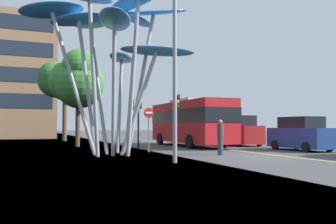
{
  "coord_description": "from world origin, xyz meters",
  "views": [
    {
      "loc": [
        -10.98,
        -15.69,
        1.51
      ],
      "look_at": [
        -1.77,
        7.63,
        2.5
      ],
      "focal_mm": 38.9,
      "sensor_mm": 36.0,
      "label": 1
    }
  ],
  "objects_px": {
    "red_bus": "(190,120)",
    "traffic_light_island_mid": "(132,112)",
    "leaf_sculpture": "(113,30)",
    "traffic_light_kerb_near": "(176,111)",
    "street_lamp": "(183,34)",
    "no_entry_sign": "(149,123)",
    "car_side_street": "(204,132)",
    "car_parked_far": "(239,132)",
    "traffic_light_kerb_far": "(139,111)",
    "pedestrian": "(220,137)",
    "car_parked_mid": "(301,135)"
  },
  "relations": [
    {
      "from": "red_bus",
      "to": "traffic_light_kerb_far",
      "type": "distance_m",
      "value": 5.08
    },
    {
      "from": "traffic_light_kerb_far",
      "to": "car_parked_far",
      "type": "xyz_separation_m",
      "value": [
        8.6,
        1.33,
        -1.43
      ]
    },
    {
      "from": "red_bus",
      "to": "traffic_light_kerb_near",
      "type": "distance_m",
      "value": 8.33
    },
    {
      "from": "car_parked_mid",
      "to": "pedestrian",
      "type": "height_order",
      "value": "car_parked_mid"
    },
    {
      "from": "car_parked_far",
      "to": "pedestrian",
      "type": "bearing_deg",
      "value": -128.28
    },
    {
      "from": "no_entry_sign",
      "to": "street_lamp",
      "type": "bearing_deg",
      "value": -94.81
    },
    {
      "from": "car_parked_mid",
      "to": "street_lamp",
      "type": "relative_size",
      "value": 0.52
    },
    {
      "from": "traffic_light_kerb_far",
      "to": "car_parked_mid",
      "type": "bearing_deg",
      "value": -29.01
    },
    {
      "from": "pedestrian",
      "to": "no_entry_sign",
      "type": "height_order",
      "value": "no_entry_sign"
    },
    {
      "from": "traffic_light_island_mid",
      "to": "car_side_street",
      "type": "distance_m",
      "value": 9.3
    },
    {
      "from": "traffic_light_kerb_far",
      "to": "car_side_street",
      "type": "bearing_deg",
      "value": 40.44
    },
    {
      "from": "car_side_street",
      "to": "street_lamp",
      "type": "relative_size",
      "value": 0.46
    },
    {
      "from": "leaf_sculpture",
      "to": "car_parked_mid",
      "type": "distance_m",
      "value": 13.09
    },
    {
      "from": "traffic_light_kerb_far",
      "to": "no_entry_sign",
      "type": "xyz_separation_m",
      "value": [
        -0.34,
        -3.08,
        -0.8
      ]
    },
    {
      "from": "red_bus",
      "to": "traffic_light_kerb_near",
      "type": "bearing_deg",
      "value": -120.04
    },
    {
      "from": "car_parked_far",
      "to": "no_entry_sign",
      "type": "bearing_deg",
      "value": -153.74
    },
    {
      "from": "traffic_light_kerb_near",
      "to": "no_entry_sign",
      "type": "relative_size",
      "value": 1.24
    },
    {
      "from": "traffic_light_kerb_near",
      "to": "traffic_light_island_mid",
      "type": "bearing_deg",
      "value": 90.75
    },
    {
      "from": "pedestrian",
      "to": "no_entry_sign",
      "type": "relative_size",
      "value": 0.72
    },
    {
      "from": "car_side_street",
      "to": "no_entry_sign",
      "type": "relative_size",
      "value": 1.53
    },
    {
      "from": "traffic_light_kerb_near",
      "to": "traffic_light_kerb_far",
      "type": "bearing_deg",
      "value": 95.36
    },
    {
      "from": "traffic_light_kerb_near",
      "to": "street_lamp",
      "type": "bearing_deg",
      "value": -108.82
    },
    {
      "from": "traffic_light_kerb_far",
      "to": "car_parked_mid",
      "type": "xyz_separation_m",
      "value": [
        9.05,
        -5.02,
        -1.53
      ]
    },
    {
      "from": "leaf_sculpture",
      "to": "street_lamp",
      "type": "bearing_deg",
      "value": -69.56
    },
    {
      "from": "car_parked_far",
      "to": "no_entry_sign",
      "type": "height_order",
      "value": "no_entry_sign"
    },
    {
      "from": "red_bus",
      "to": "car_parked_far",
      "type": "height_order",
      "value": "red_bus"
    },
    {
      "from": "traffic_light_island_mid",
      "to": "car_parked_mid",
      "type": "relative_size",
      "value": 0.78
    },
    {
      "from": "red_bus",
      "to": "car_side_street",
      "type": "xyz_separation_m",
      "value": [
        3.88,
        5.33,
        -1.01
      ]
    },
    {
      "from": "leaf_sculpture",
      "to": "car_parked_far",
      "type": "xyz_separation_m",
      "value": [
        11.33,
        5.52,
        -5.55
      ]
    },
    {
      "from": "traffic_light_kerb_far",
      "to": "street_lamp",
      "type": "bearing_deg",
      "value": -95.31
    },
    {
      "from": "car_side_street",
      "to": "street_lamp",
      "type": "height_order",
      "value": "street_lamp"
    },
    {
      "from": "leaf_sculpture",
      "to": "traffic_light_kerb_near",
      "type": "relative_size",
      "value": 2.86
    },
    {
      "from": "traffic_light_kerb_near",
      "to": "traffic_light_island_mid",
      "type": "height_order",
      "value": "traffic_light_island_mid"
    },
    {
      "from": "leaf_sculpture",
      "to": "street_lamp",
      "type": "relative_size",
      "value": 1.06
    },
    {
      "from": "traffic_light_kerb_near",
      "to": "car_side_street",
      "type": "distance_m",
      "value": 14.96
    },
    {
      "from": "traffic_light_kerb_far",
      "to": "pedestrian",
      "type": "height_order",
      "value": "traffic_light_kerb_far"
    },
    {
      "from": "red_bus",
      "to": "traffic_light_island_mid",
      "type": "xyz_separation_m",
      "value": [
        -4.27,
        1.17,
        0.61
      ]
    },
    {
      "from": "car_parked_far",
      "to": "pedestrian",
      "type": "height_order",
      "value": "car_parked_far"
    },
    {
      "from": "car_parked_mid",
      "to": "car_parked_far",
      "type": "relative_size",
      "value": 1.07
    },
    {
      "from": "traffic_light_kerb_far",
      "to": "car_side_street",
      "type": "height_order",
      "value": "traffic_light_kerb_far"
    },
    {
      "from": "car_side_street",
      "to": "no_entry_sign",
      "type": "xyz_separation_m",
      "value": [
        -8.88,
        -10.36,
        0.78
      ]
    },
    {
      "from": "traffic_light_island_mid",
      "to": "red_bus",
      "type": "bearing_deg",
      "value": -15.35
    },
    {
      "from": "red_bus",
      "to": "street_lamp",
      "type": "distance_m",
      "value": 12.93
    },
    {
      "from": "car_side_street",
      "to": "street_lamp",
      "type": "xyz_separation_m",
      "value": [
        -9.4,
        -16.5,
        4.49
      ]
    },
    {
      "from": "car_parked_mid",
      "to": "street_lamp",
      "type": "bearing_deg",
      "value": -157.03
    },
    {
      "from": "car_side_street",
      "to": "car_parked_far",
      "type": "bearing_deg",
      "value": -89.46
    },
    {
      "from": "red_bus",
      "to": "car_parked_mid",
      "type": "bearing_deg",
      "value": -57.76
    },
    {
      "from": "leaf_sculpture",
      "to": "traffic_light_kerb_near",
      "type": "xyz_separation_m",
      "value": [
        3.22,
        -1.06,
        -4.31
      ]
    },
    {
      "from": "traffic_light_kerb_far",
      "to": "car_parked_far",
      "type": "bearing_deg",
      "value": 8.79
    },
    {
      "from": "traffic_light_island_mid",
      "to": "car_parked_mid",
      "type": "distance_m",
      "value": 11.99
    }
  ]
}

